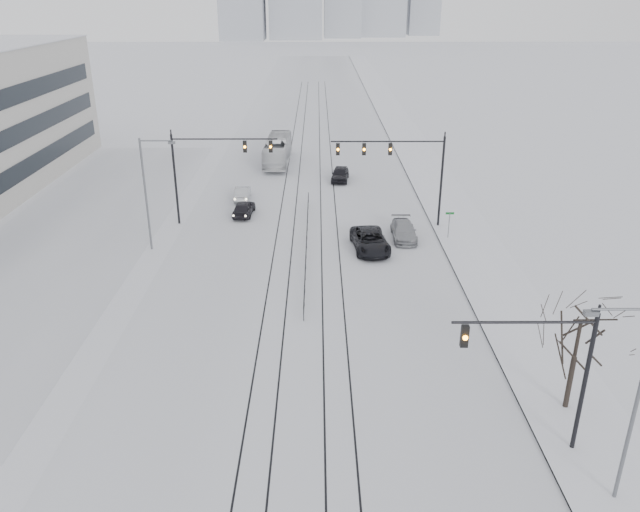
{
  "coord_description": "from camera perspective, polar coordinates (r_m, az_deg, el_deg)",
  "views": [
    {
      "loc": [
        0.87,
        -16.52,
        19.21
      ],
      "look_at": [
        1.04,
        20.97,
        3.2
      ],
      "focal_mm": 35.0,
      "sensor_mm": 36.0,
      "label": 1
    }
  ],
  "objects": [
    {
      "name": "sedan_nb_far",
      "position": [
        68.58,
        1.85,
        7.49
      ],
      "size": [
        2.27,
        4.56,
        1.5
      ],
      "primitive_type": "imported",
      "rotation": [
        0.0,
        0.0,
        -0.12
      ],
      "color": "black",
      "rests_on": "ground"
    },
    {
      "name": "curb",
      "position": [
        79.53,
        7.19,
        9.01
      ],
      "size": [
        0.1,
        260.0,
        0.12
      ],
      "primitive_type": "cube",
      "color": "gray",
      "rests_on": "ground"
    },
    {
      "name": "street_light_east",
      "position": [
        26.77,
        26.55,
        -11.18
      ],
      "size": [
        2.73,
        0.25,
        9.0
      ],
      "color": "#595B60",
      "rests_on": "ground"
    },
    {
      "name": "road",
      "position": [
        78.89,
        -0.89,
        9.03
      ],
      "size": [
        22.0,
        260.0,
        0.02
      ],
      "primitive_type": "cube",
      "color": "silver",
      "rests_on": "ground"
    },
    {
      "name": "traffic_mast_ne",
      "position": [
        53.73,
        7.62,
        8.43
      ],
      "size": [
        9.6,
        0.37,
        8.0
      ],
      "color": "black",
      "rests_on": "ground"
    },
    {
      "name": "sedan_nb_right",
      "position": [
        52.57,
        7.66,
        2.28
      ],
      "size": [
        1.95,
        4.76,
        1.38
      ],
      "primitive_type": "imported",
      "rotation": [
        0.0,
        0.0,
        -0.0
      ],
      "color": "gray",
      "rests_on": "ground"
    },
    {
      "name": "median_fence",
      "position": [
        50.13,
        -1.23,
        1.24
      ],
      "size": [
        0.06,
        24.0,
        1.0
      ],
      "color": "black",
      "rests_on": "ground"
    },
    {
      "name": "sedan_sb_inner",
      "position": [
        58.06,
        -6.98,
        4.36
      ],
      "size": [
        1.98,
        4.25,
        1.41
      ],
      "primitive_type": "imported",
      "rotation": [
        0.0,
        0.0,
        3.06
      ],
      "color": "black",
      "rests_on": "ground"
    },
    {
      "name": "sedan_nb_front",
      "position": [
        49.92,
        4.6,
        1.39
      ],
      "size": [
        3.18,
        5.92,
        1.58
      ],
      "primitive_type": "imported",
      "rotation": [
        0.0,
        0.0,
        0.1
      ],
      "color": "black",
      "rests_on": "ground"
    },
    {
      "name": "parking_strip",
      "position": [
        58.8,
        -21.05,
        2.48
      ],
      "size": [
        14.0,
        60.0,
        0.03
      ],
      "primitive_type": "cube",
      "color": "silver",
      "rests_on": "ground"
    },
    {
      "name": "street_sign",
      "position": [
        52.76,
        11.73,
        3.13
      ],
      "size": [
        0.7,
        0.06,
        2.4
      ],
      "color": "#595B60",
      "rests_on": "ground"
    },
    {
      "name": "bare_tree",
      "position": [
        31.93,
        22.63,
        -6.28
      ],
      "size": [
        4.4,
        4.4,
        6.1
      ],
      "color": "black",
      "rests_on": "ground"
    },
    {
      "name": "tram_rails",
      "position": [
        59.69,
        -1.08,
        4.37
      ],
      "size": [
        5.3,
        180.0,
        0.01
      ],
      "color": "black",
      "rests_on": "ground"
    },
    {
      "name": "sidewalk_east",
      "position": [
        79.88,
        8.96,
        8.99
      ],
      "size": [
        5.0,
        260.0,
        0.16
      ],
      "primitive_type": "cube",
      "color": "silver",
      "rests_on": "ground"
    },
    {
      "name": "box_truck",
      "position": [
        75.76,
        -3.89,
        9.6
      ],
      "size": [
        2.92,
        11.27,
        3.12
      ],
      "primitive_type": "imported",
      "rotation": [
        0.0,
        0.0,
        3.12
      ],
      "color": "silver",
      "rests_on": "ground"
    },
    {
      "name": "street_light_west",
      "position": [
        50.31,
        -15.4,
        6.13
      ],
      "size": [
        2.73,
        0.25,
        9.0
      ],
      "color": "#595B60",
      "rests_on": "ground"
    },
    {
      "name": "traffic_mast_nw",
      "position": [
        55.06,
        -10.18,
        8.42
      ],
      "size": [
        9.1,
        0.37,
        8.0
      ],
      "color": "black",
      "rests_on": "ground"
    },
    {
      "name": "sedan_sb_outer",
      "position": [
        62.67,
        -7.11,
        5.72
      ],
      "size": [
        1.47,
        4.01,
        1.31
      ],
      "primitive_type": "imported",
      "rotation": [
        0.0,
        0.0,
        3.16
      ],
      "color": "#A2A5A9",
      "rests_on": "ground"
    },
    {
      "name": "traffic_mast_near",
      "position": [
        28.63,
        20.33,
        -9.27
      ],
      "size": [
        6.1,
        0.37,
        7.0
      ],
      "color": "black",
      "rests_on": "ground"
    }
  ]
}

